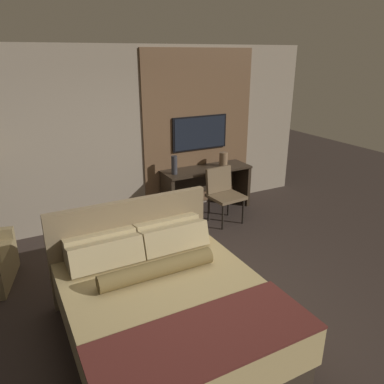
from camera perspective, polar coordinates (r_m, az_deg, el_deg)
name	(u,v)px	position (r m, az deg, el deg)	size (l,w,h in m)	color
ground_plane	(191,302)	(4.45, -0.10, -16.43)	(16.00, 16.00, 0.00)	#332823
wall_back_tv_panel	(126,137)	(6.16, -9.99, 8.27)	(7.20, 0.09, 2.80)	gray
bed	(166,307)	(3.81, -3.99, -17.07)	(1.85, 2.14, 1.14)	#33281E
desk	(205,182)	(6.65, 2.06, 1.57)	(1.58, 0.53, 0.77)	#2D2319
tv	(200,133)	(6.62, 1.21, 9.01)	(1.05, 0.04, 0.59)	black
desk_chair	(223,190)	(6.19, 4.72, 0.30)	(0.56, 0.55, 0.90)	brown
vase_tall	(223,159)	(6.67, 4.81, 5.00)	(0.15, 0.15, 0.25)	#846647
vase_short	(174,165)	(6.20, -2.72, 4.13)	(0.10, 0.10, 0.31)	#333338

